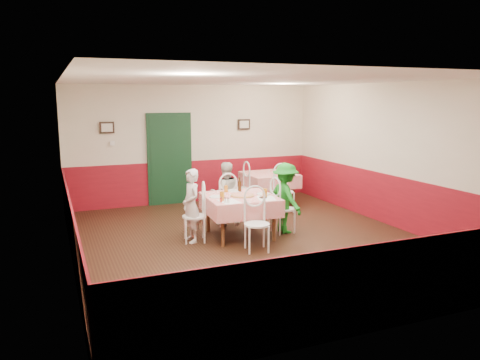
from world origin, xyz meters
name	(u,v)px	position (x,y,z in m)	size (l,w,h in m)	color
floor	(252,241)	(0.00, 0.00, 0.00)	(7.00, 7.00, 0.00)	black
ceiling	(252,80)	(0.00, 0.00, 2.80)	(7.00, 7.00, 0.00)	white
back_wall	(193,144)	(0.00, 3.50, 1.40)	(6.00, 0.10, 2.80)	beige
front_wall	(388,205)	(0.00, -3.50, 1.40)	(6.00, 0.10, 2.80)	beige
left_wall	(67,173)	(-3.00, 0.00, 1.40)	(0.10, 7.00, 2.80)	beige
right_wall	(392,155)	(3.00, 0.00, 1.40)	(0.10, 7.00, 2.80)	beige
wainscot_back	(194,181)	(0.00, 3.48, 0.50)	(6.00, 0.03, 1.00)	maroon
wainscot_front	(382,287)	(0.00, -3.48, 0.50)	(6.00, 0.03, 1.00)	maroon
wainscot_left	(72,232)	(-2.98, 0.00, 0.50)	(0.03, 7.00, 1.00)	maroon
wainscot_right	(389,200)	(2.98, 0.00, 0.50)	(0.03, 7.00, 1.00)	maroon
door	(170,160)	(-0.60, 3.45, 1.05)	(0.96, 0.06, 2.10)	black
picture_left	(107,128)	(-2.00, 3.45, 1.85)	(0.32, 0.03, 0.26)	black
picture_right	(244,124)	(1.30, 3.45, 1.85)	(0.32, 0.03, 0.26)	black
thermostat	(112,143)	(-1.90, 3.45, 1.50)	(0.10, 0.03, 0.10)	white
main_table	(240,217)	(-0.09, 0.33, 0.38)	(1.22, 1.22, 0.77)	red
second_table	(269,189)	(1.53, 2.44, 0.38)	(1.12, 1.12, 0.77)	red
chair_left	(194,216)	(-0.94, 0.38, 0.45)	(0.42, 0.42, 0.90)	white
chair_right	(283,209)	(0.76, 0.28, 0.45)	(0.42, 0.42, 0.90)	white
chair_far	(226,203)	(-0.04, 1.18, 0.45)	(0.42, 0.42, 0.90)	white
chair_near	(257,224)	(-0.14, -0.52, 0.45)	(0.42, 0.42, 0.90)	white
chair_second_a	(240,188)	(0.78, 2.44, 0.45)	(0.42, 0.42, 0.90)	white
chair_second_b	(284,192)	(1.53, 1.69, 0.45)	(0.42, 0.42, 0.90)	white
pizza	(242,195)	(-0.06, 0.28, 0.77)	(0.41, 0.41, 0.03)	#B74723
plate_left	(216,197)	(-0.53, 0.38, 0.77)	(0.25, 0.25, 0.01)	white
plate_right	(263,194)	(0.35, 0.29, 0.77)	(0.25, 0.25, 0.01)	white
plate_far	(233,191)	(-0.04, 0.76, 0.77)	(0.25, 0.25, 0.01)	white
glass_a	(222,196)	(-0.52, 0.08, 0.84)	(0.08, 0.08, 0.16)	#BF7219
glass_b	(265,193)	(0.29, 0.07, 0.83)	(0.08, 0.08, 0.15)	#BF7219
glass_c	(226,189)	(-0.19, 0.75, 0.82)	(0.07, 0.07, 0.12)	#BF7219
beer_bottle	(240,185)	(0.05, 0.69, 0.88)	(0.07, 0.07, 0.24)	#381C0A
shaker_a	(225,200)	(-0.53, -0.09, 0.81)	(0.04, 0.04, 0.09)	silver
shaker_b	(228,200)	(-0.49, -0.12, 0.81)	(0.04, 0.04, 0.09)	silver
shaker_c	(221,200)	(-0.58, -0.03, 0.81)	(0.04, 0.04, 0.09)	#B23319
menu_left	(229,201)	(-0.44, -0.04, 0.76)	(0.30, 0.40, 0.00)	white
menu_right	(266,198)	(0.26, -0.05, 0.76)	(0.30, 0.40, 0.00)	white
wallet	(263,197)	(0.21, 0.00, 0.77)	(0.11, 0.09, 0.02)	black
diner_left	(191,206)	(-0.99, 0.38, 0.65)	(0.47, 0.31, 1.29)	gray
diner_far	(225,193)	(-0.04, 1.23, 0.63)	(0.61, 0.48, 1.26)	gray
diner_right	(285,198)	(0.81, 0.28, 0.66)	(0.85, 0.49, 1.32)	gray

